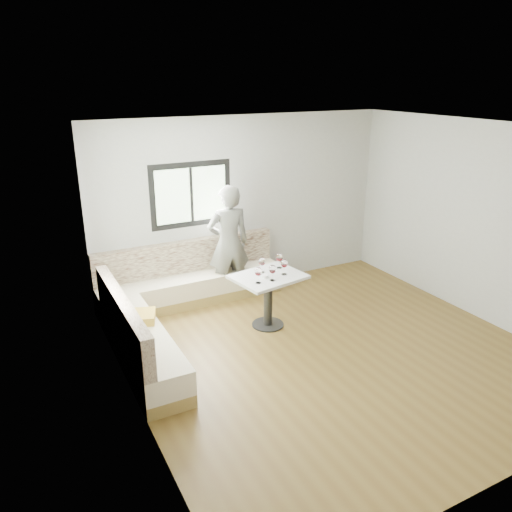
{
  "coord_description": "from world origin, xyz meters",
  "views": [
    {
      "loc": [
        -3.46,
        -4.56,
        3.36
      ],
      "look_at": [
        -0.51,
        1.1,
        1.04
      ],
      "focal_mm": 35.0,
      "sensor_mm": 36.0,
      "label": 1
    }
  ],
  "objects": [
    {
      "name": "wine_glass_b",
      "position": [
        -0.41,
        0.82,
        0.92
      ],
      "size": [
        0.1,
        0.1,
        0.22
      ],
      "color": "white",
      "rests_on": "table"
    },
    {
      "name": "wine_glass_c",
      "position": [
        -0.16,
        0.93,
        0.92
      ],
      "size": [
        0.1,
        0.1,
        0.22
      ],
      "color": "white",
      "rests_on": "table"
    },
    {
      "name": "wine_glass_a",
      "position": [
        -0.62,
        0.83,
        0.92
      ],
      "size": [
        0.1,
        0.1,
        0.22
      ],
      "color": "white",
      "rests_on": "table"
    },
    {
      "name": "person",
      "position": [
        -0.46,
        2.13,
        0.91
      ],
      "size": [
        0.71,
        0.51,
        1.82
      ],
      "primitive_type": "imported",
      "rotation": [
        0.0,
        0.0,
        3.03
      ],
      "color": "#606059",
      "rests_on": "ground"
    },
    {
      "name": "table",
      "position": [
        -0.38,
        1.0,
        0.57
      ],
      "size": [
        1.04,
        0.87,
        0.76
      ],
      "rotation": [
        0.0,
        0.0,
        0.17
      ],
      "color": "black",
      "rests_on": "ground"
    },
    {
      "name": "room",
      "position": [
        -0.08,
        0.08,
        1.41
      ],
      "size": [
        5.01,
        5.01,
        2.81
      ],
      "color": "brown",
      "rests_on": "ground"
    },
    {
      "name": "banquette",
      "position": [
        -1.59,
        1.63,
        0.33
      ],
      "size": [
        2.9,
        2.8,
        0.95
      ],
      "color": "olive",
      "rests_on": "ground"
    },
    {
      "name": "wine_glass_d",
      "position": [
        -0.4,
        1.14,
        0.92
      ],
      "size": [
        0.1,
        0.1,
        0.22
      ],
      "color": "white",
      "rests_on": "table"
    },
    {
      "name": "wine_glass_e",
      "position": [
        -0.1,
        1.18,
        0.92
      ],
      "size": [
        0.1,
        0.1,
        0.22
      ],
      "color": "white",
      "rests_on": "table"
    },
    {
      "name": "olive_ramekin",
      "position": [
        -0.45,
        0.96,
        0.78
      ],
      "size": [
        0.09,
        0.09,
        0.04
      ],
      "color": "white",
      "rests_on": "table"
    }
  ]
}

